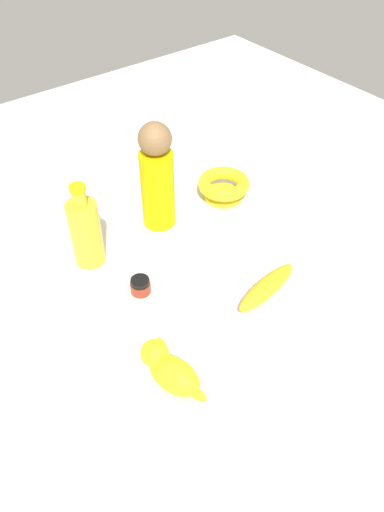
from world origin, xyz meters
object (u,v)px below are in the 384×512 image
(bottle_tall, at_px, (86,231))
(person_figure_adult, at_px, (157,177))
(nail_polish_jar, at_px, (140,286))
(bowl, at_px, (224,186))
(cat_figurine, at_px, (170,369))
(banana, at_px, (267,287))

(bottle_tall, distance_m, person_figure_adult, 0.20)
(nail_polish_jar, distance_m, person_figure_adult, 0.25)
(bowl, relative_size, cat_figurine, 0.97)
(banana, xyz_separation_m, person_figure_adult, (-0.04, 0.32, 0.11))
(bottle_tall, xyz_separation_m, person_figure_adult, (0.20, 0.02, 0.05))
(banana, height_order, person_figure_adult, person_figure_adult)
(bowl, height_order, person_figure_adult, person_figure_adult)
(bowl, xyz_separation_m, person_figure_adult, (-0.18, 0.02, 0.09))
(bowl, distance_m, bottle_tall, 0.38)
(nail_polish_jar, relative_size, bottle_tall, 0.21)
(cat_figurine, bearing_deg, person_figure_adult, 57.41)
(bottle_tall, height_order, cat_figurine, bottle_tall)
(banana, bearing_deg, nail_polish_jar, 131.78)
(nail_polish_jar, relative_size, person_figure_adult, 0.16)
(nail_polish_jar, height_order, bowl, bowl)
(bottle_tall, bearing_deg, banana, -52.89)
(bottle_tall, distance_m, cat_figurine, 0.36)
(cat_figurine, xyz_separation_m, person_figure_adult, (0.24, 0.37, 0.09))
(nail_polish_jar, xyz_separation_m, bowl, (0.34, 0.14, 0.02))
(nail_polish_jar, xyz_separation_m, person_figure_adult, (0.16, 0.16, 0.11))
(nail_polish_jar, distance_m, banana, 0.26)
(nail_polish_jar, height_order, cat_figurine, cat_figurine)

